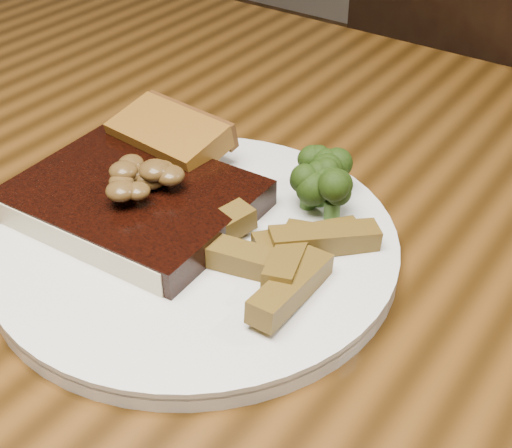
{
  "coord_description": "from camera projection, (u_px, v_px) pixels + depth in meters",
  "views": [
    {
      "loc": [
        0.24,
        -0.33,
        1.08
      ],
      "look_at": [
        -0.0,
        0.0,
        0.78
      ],
      "focal_mm": 50.0,
      "sensor_mm": 36.0,
      "label": 1
    }
  ],
  "objects": [
    {
      "name": "dining_table",
      "position": [
        255.0,
        349.0,
        0.58
      ],
      "size": [
        1.6,
        0.9,
        0.75
      ],
      "color": "#4D2E0F",
      "rests_on": "ground"
    },
    {
      "name": "chair_far",
      "position": [
        477.0,
        206.0,
        1.11
      ],
      "size": [
        0.51,
        0.51,
        0.83
      ],
      "rotation": [
        0.0,
        0.0,
        2.77
      ],
      "color": "black",
      "rests_on": "ground"
    },
    {
      "name": "plate",
      "position": [
        196.0,
        247.0,
        0.53
      ],
      "size": [
        0.32,
        0.32,
        0.01
      ],
      "primitive_type": "cylinder",
      "rotation": [
        0.0,
        0.0,
        0.08
      ],
      "color": "white",
      "rests_on": "dining_table"
    },
    {
      "name": "steak",
      "position": [
        134.0,
        201.0,
        0.54
      ],
      "size": [
        0.18,
        0.14,
        0.03
      ],
      "primitive_type": "cube",
      "rotation": [
        0.0,
        0.0,
        0.05
      ],
      "color": "black",
      "rests_on": "plate"
    },
    {
      "name": "steak_bone",
      "position": [
        77.0,
        243.0,
        0.51
      ],
      "size": [
        0.17,
        0.02,
        0.02
      ],
      "primitive_type": "cube",
      "rotation": [
        0.0,
        0.0,
        0.05
      ],
      "color": "beige",
      "rests_on": "plate"
    },
    {
      "name": "mushroom_pile",
      "position": [
        138.0,
        171.0,
        0.53
      ],
      "size": [
        0.07,
        0.07,
        0.03
      ],
      "primitive_type": null,
      "color": "#533A1A",
      "rests_on": "steak"
    },
    {
      "name": "garlic_bread",
      "position": [
        170.0,
        155.0,
        0.6
      ],
      "size": [
        0.1,
        0.06,
        0.02
      ],
      "primitive_type": "cube",
      "rotation": [
        0.0,
        0.0,
        -0.08
      ],
      "color": "brown",
      "rests_on": "plate"
    },
    {
      "name": "potato_wedges",
      "position": [
        266.0,
        246.0,
        0.5
      ],
      "size": [
        0.1,
        0.1,
        0.02
      ],
      "primitive_type": null,
      "color": "brown",
      "rests_on": "plate"
    },
    {
      "name": "broccoli_cluster",
      "position": [
        322.0,
        186.0,
        0.55
      ],
      "size": [
        0.07,
        0.07,
        0.04
      ],
      "primitive_type": null,
      "color": "#1C330B",
      "rests_on": "plate"
    }
  ]
}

